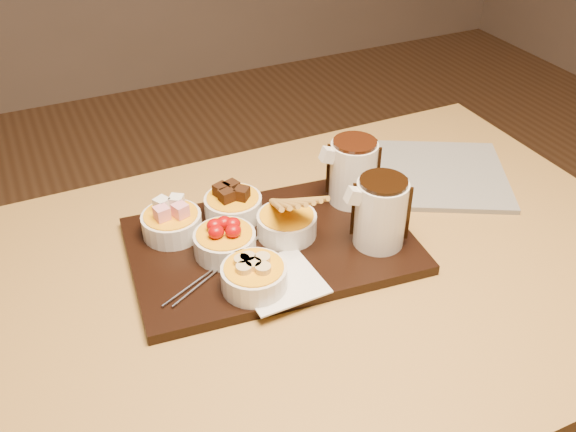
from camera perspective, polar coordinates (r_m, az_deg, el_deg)
name	(u,v)px	position (r m, az deg, el deg)	size (l,w,h in m)	color
dining_table	(307,314)	(1.10, 1.71, -8.73)	(1.20, 0.80, 0.75)	#A77F3E
serving_board	(272,245)	(1.07, -1.46, -2.63)	(0.46, 0.30, 0.02)	black
napkin	(280,281)	(0.98, -0.75, -5.76)	(0.12, 0.12, 0.00)	white
bowl_marshmallows	(172,224)	(1.09, -10.28, -0.74)	(0.10, 0.10, 0.04)	silver
bowl_cake	(233,207)	(1.11, -4.89, 0.79)	(0.10, 0.10, 0.04)	silver
bowl_strawberries	(225,244)	(1.03, -5.63, -2.46)	(0.10, 0.10, 0.04)	silver
bowl_biscotti	(287,225)	(1.07, -0.12, -0.80)	(0.10, 0.10, 0.04)	silver
bowl_bananas	(254,278)	(0.96, -3.03, -5.49)	(0.10, 0.10, 0.04)	silver
pitcher_dark_chocolate	(380,214)	(1.04, 8.22, 0.22)	(0.08, 0.08, 0.11)	silver
pitcher_milk_chocolate	(353,173)	(1.14, 5.79, 3.86)	(0.08, 0.08, 0.11)	silver
fondue_skewers	(223,262)	(1.02, -5.76, -4.07)	(0.26, 0.03, 0.01)	silver
newspaper	(425,174)	(1.29, 12.05, 3.66)	(0.31, 0.25, 0.01)	beige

